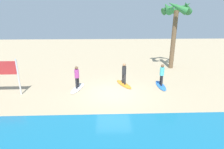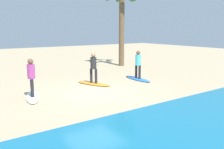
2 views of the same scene
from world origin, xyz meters
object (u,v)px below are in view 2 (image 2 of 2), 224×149
(surfboard_blue, at_px, (138,79))
(surfer_white, at_px, (31,75))
(surfboard_white, at_px, (33,97))
(surfboard_orange, at_px, (94,84))
(surfer_orange, at_px, (93,66))
(surfer_blue, at_px, (138,62))

(surfboard_blue, xyz_separation_m, surfer_white, (6.30, 0.32, 0.99))
(surfboard_white, bearing_deg, surfboard_orange, 116.24)
(surfer_orange, bearing_deg, surfboard_white, 11.49)
(surfer_blue, relative_size, surfboard_orange, 0.78)
(surfboard_white, height_order, surfer_white, surfer_white)
(surfboard_blue, bearing_deg, surfer_blue, -88.65)
(surfer_blue, bearing_deg, surfboard_blue, 180.00)
(surfboard_blue, distance_m, surfer_blue, 0.99)
(surfboard_orange, bearing_deg, surfboard_white, -101.77)
(surfboard_orange, bearing_deg, surfer_blue, 58.91)
(surfboard_blue, bearing_deg, surfer_white, -85.71)
(surfboard_blue, height_order, surfboard_white, same)
(surfer_blue, distance_m, surfboard_white, 6.38)
(surfer_orange, bearing_deg, surfboard_orange, -90.00)
(surfer_blue, bearing_deg, surfboard_white, 2.94)
(surfboard_blue, xyz_separation_m, surfer_orange, (2.81, -0.39, 0.99))
(surfer_blue, xyz_separation_m, surfboard_orange, (2.81, -0.39, -0.99))
(surfer_orange, relative_size, surfboard_white, 0.78)
(surfboard_white, xyz_separation_m, surfer_white, (0.00, 0.00, 0.99))
(surfer_blue, bearing_deg, surfer_white, 2.94)
(surfboard_orange, height_order, surfer_white, surfer_white)
(surfboard_orange, bearing_deg, surfer_white, -101.77)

